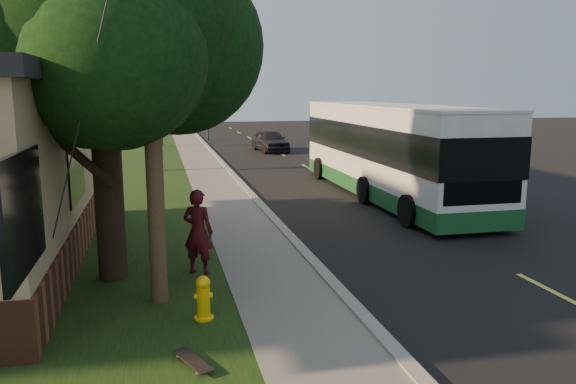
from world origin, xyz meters
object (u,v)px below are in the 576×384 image
at_px(traffic_signal, 207,99).
at_px(skateboarder, 198,232).
at_px(skateboard_main, 193,361).
at_px(bare_tree_far, 160,117).
at_px(fire_hydrant, 203,298).
at_px(leafy_tree, 101,16).
at_px(bare_tree_near, 151,126).
at_px(utility_pole, 148,38).
at_px(distant_car, 270,141).
at_px(transit_bus, 389,148).

relative_size(traffic_signal, skateboarder, 3.12).
height_order(traffic_signal, skateboard_main, traffic_signal).
distance_m(bare_tree_far, traffic_signal, 5.44).
xyz_separation_m(bare_tree_far, traffic_signal, (3.50, 4.00, 1.16)).
relative_size(fire_hydrant, leafy_tree, 0.09).
height_order(bare_tree_near, traffic_signal, traffic_signal).
height_order(utility_pole, leafy_tree, utility_pole).
relative_size(leafy_tree, distant_car, 1.93).
bearing_deg(utility_pole, bare_tree_near, 90.66).
xyz_separation_m(bare_tree_far, distant_car, (6.64, -4.43, -1.31)).
distance_m(utility_pole, distant_car, 25.84).
bearing_deg(traffic_signal, skateboarder, -95.42).
height_order(bare_tree_near, transit_bus, bare_tree_near).
height_order(traffic_signal, distant_car, traffic_signal).
relative_size(bare_tree_far, distant_car, 1.00).
relative_size(traffic_signal, skateboard_main, 6.30).
xyz_separation_m(bare_tree_far, skateboarder, (0.50, -27.60, -1.05)).
xyz_separation_m(fire_hydrant, leafy_tree, (-1.57, 2.65, 4.73)).
xyz_separation_m(fire_hydrant, traffic_signal, (3.10, 34.00, 2.73)).
xyz_separation_m(transit_bus, skateboarder, (-7.29, -7.35, -0.80)).
bearing_deg(utility_pole, traffic_signal, 83.42).
height_order(fire_hydrant, skateboarder, skateboarder).
relative_size(bare_tree_near, traffic_signal, 0.78).
relative_size(utility_pole, bare_tree_near, 2.11).
bearing_deg(skateboard_main, bare_tree_near, 91.83).
height_order(utility_pole, traffic_signal, utility_pole).
height_order(traffic_signal, skateboarder, traffic_signal).
xyz_separation_m(utility_pole, skateboard_main, (0.43, -2.55, -4.50)).
distance_m(fire_hydrant, utility_pole, 4.37).
relative_size(leafy_tree, transit_bus, 0.64).
bearing_deg(skateboard_main, distant_car, 76.50).
relative_size(fire_hydrant, utility_pole, 0.08).
bearing_deg(utility_pole, skateboarder, 60.13).
distance_m(bare_tree_near, traffic_signal, 16.52).
xyz_separation_m(bare_tree_near, skateboarder, (1.00, -15.60, -1.20)).
bearing_deg(skateboarder, distant_car, -75.78).
bearing_deg(bare_tree_far, traffic_signal, 48.81).
height_order(bare_tree_far, distant_car, bare_tree_far).
relative_size(leafy_tree, traffic_signal, 1.42).
bearing_deg(leafy_tree, bare_tree_near, 87.50).
height_order(skateboard_main, distant_car, distant_car).
bearing_deg(fire_hydrant, distant_car, 76.29).
bearing_deg(transit_bus, bare_tree_far, 111.05).
bearing_deg(skateboarder, transit_bus, -105.72).
bearing_deg(traffic_signal, utility_pole, -96.58).
bearing_deg(fire_hydrant, skateboard_main, -100.06).
distance_m(fire_hydrant, leafy_tree, 5.65).
xyz_separation_m(skateboarder, skateboard_main, (-0.38, -3.95, -0.82)).
distance_m(utility_pole, leafy_tree, 1.94).
relative_size(traffic_signal, distant_car, 1.36).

